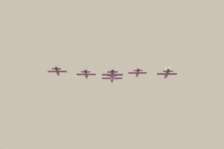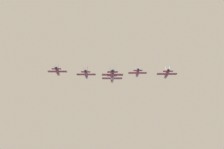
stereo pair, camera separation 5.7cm
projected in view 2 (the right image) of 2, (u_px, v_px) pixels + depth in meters
name	position (u px, v px, depth m)	size (l,w,h in m)	color
jet_lead	(112.00, 75.00, 290.91)	(15.94, 10.58, 3.55)	red
jet_left_wingman	(86.00, 74.00, 273.77)	(16.40, 10.85, 3.63)	red
jet_right_wingman	(137.00, 73.00, 274.23)	(15.89, 10.52, 3.52)	red
jet_left_outer	(58.00, 72.00, 256.97)	(15.62, 10.30, 3.45)	red
jet_right_outer	(167.00, 74.00, 257.20)	(16.21, 10.73, 3.59)	red
jet_slot_rear	(112.00, 78.00, 256.39)	(16.14, 10.69, 3.58)	red
jet_trailing	(112.00, 75.00, 239.80)	(16.07, 10.60, 3.55)	red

